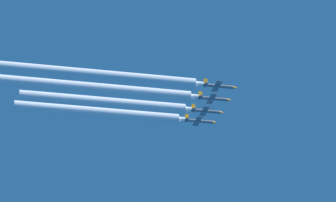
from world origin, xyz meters
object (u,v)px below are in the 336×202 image
Objects in this scene: jet_inner_left at (207,111)px; jet_inner_right at (219,86)px; jet_center at (214,99)px; jet_far_left at (200,121)px.

jet_inner_right is at bearing -1.12° from jet_inner_left.
jet_far_left is at bearing -178.81° from jet_center.
jet_center is 1.00× the size of jet_inner_right.
jet_inner_left is at bearing 178.88° from jet_inner_right.
jet_inner_right is at bearing -3.43° from jet_center.
jet_far_left is at bearing 179.60° from jet_inner_right.
jet_far_left is 1.00× the size of jet_inner_right.
jet_inner_left is 1.00× the size of jet_inner_right.
jet_center is 9.79m from jet_inner_right.
jet_center reaches higher than jet_inner_right.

